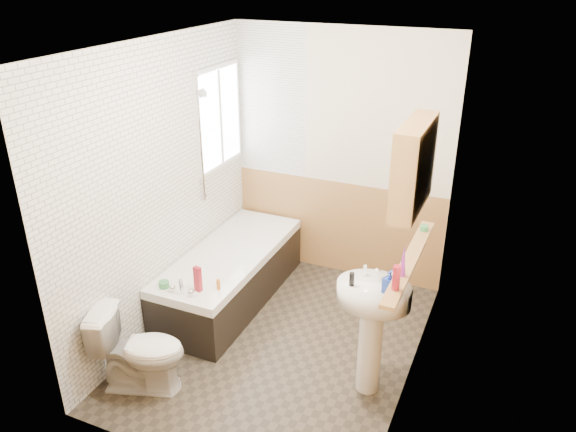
% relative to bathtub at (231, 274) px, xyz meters
% --- Properties ---
extents(floor, '(2.80, 2.80, 0.00)m').
position_rel_bathtub_xyz_m(floor, '(0.73, -0.44, -0.27)').
color(floor, '#302921').
rests_on(floor, ground).
extents(ceiling, '(2.80, 2.80, 0.00)m').
position_rel_bathtub_xyz_m(ceiling, '(0.73, -0.44, 2.23)').
color(ceiling, white).
rests_on(ceiling, ground).
extents(wall_back, '(2.20, 0.02, 2.50)m').
position_rel_bathtub_xyz_m(wall_back, '(0.73, 0.97, 0.98)').
color(wall_back, beige).
rests_on(wall_back, ground).
extents(wall_front, '(2.20, 0.02, 2.50)m').
position_rel_bathtub_xyz_m(wall_front, '(0.73, -1.85, 0.98)').
color(wall_front, beige).
rests_on(wall_front, ground).
extents(wall_left, '(0.02, 2.80, 2.50)m').
position_rel_bathtub_xyz_m(wall_left, '(-0.38, -0.44, 0.98)').
color(wall_left, beige).
rests_on(wall_left, ground).
extents(wall_right, '(0.02, 2.80, 2.50)m').
position_rel_bathtub_xyz_m(wall_right, '(1.84, -0.44, 0.98)').
color(wall_right, beige).
rests_on(wall_right, ground).
extents(wainscot_right, '(0.01, 2.80, 1.00)m').
position_rel_bathtub_xyz_m(wainscot_right, '(1.82, -0.44, 0.23)').
color(wainscot_right, '#B08048').
rests_on(wainscot_right, wall_right).
extents(wainscot_front, '(2.20, 0.01, 1.00)m').
position_rel_bathtub_xyz_m(wainscot_front, '(0.73, -1.83, 0.23)').
color(wainscot_front, '#B08048').
rests_on(wainscot_front, wall_front).
extents(wainscot_back, '(2.20, 0.01, 1.00)m').
position_rel_bathtub_xyz_m(wainscot_back, '(0.73, 0.95, 0.23)').
color(wainscot_back, '#B08048').
rests_on(wainscot_back, wall_back).
extents(tile_cladding_left, '(0.01, 2.80, 2.50)m').
position_rel_bathtub_xyz_m(tile_cladding_left, '(-0.36, -0.44, 0.98)').
color(tile_cladding_left, white).
rests_on(tile_cladding_left, wall_left).
extents(tile_return_back, '(0.75, 0.01, 1.50)m').
position_rel_bathtub_xyz_m(tile_return_back, '(0.01, 0.94, 1.48)').
color(tile_return_back, white).
rests_on(tile_return_back, wall_back).
extents(window, '(0.03, 0.79, 0.99)m').
position_rel_bathtub_xyz_m(window, '(-0.33, 0.51, 1.38)').
color(window, white).
rests_on(window, wall_left).
extents(bathtub, '(0.70, 1.81, 0.66)m').
position_rel_bathtub_xyz_m(bathtub, '(0.00, 0.00, 0.00)').
color(bathtub, black).
rests_on(bathtub, floor).
extents(shower_riser, '(0.11, 0.08, 1.22)m').
position_rel_bathtub_xyz_m(shower_riser, '(-0.31, 0.13, 1.39)').
color(shower_riser, silver).
rests_on(shower_riser, wall_left).
extents(toilet, '(0.78, 0.58, 0.68)m').
position_rel_bathtub_xyz_m(toilet, '(-0.03, -1.36, 0.06)').
color(toilet, white).
rests_on(toilet, floor).
extents(sink, '(0.54, 0.44, 1.05)m').
position_rel_bathtub_xyz_m(sink, '(1.57, -0.68, 0.39)').
color(sink, white).
rests_on(sink, floor).
extents(pine_shelf, '(0.10, 1.32, 0.03)m').
position_rel_bathtub_xyz_m(pine_shelf, '(1.77, -0.50, 0.81)').
color(pine_shelf, '#B08048').
rests_on(pine_shelf, wall_right).
extents(medicine_cabinet, '(0.17, 0.65, 0.59)m').
position_rel_bathtub_xyz_m(medicine_cabinet, '(1.74, -0.59, 1.54)').
color(medicine_cabinet, '#B08048').
rests_on(medicine_cabinet, wall_right).
extents(foam_can, '(0.05, 0.05, 0.17)m').
position_rel_bathtub_xyz_m(foam_can, '(1.77, -0.95, 0.91)').
color(foam_can, maroon).
rests_on(foam_can, pine_shelf).
extents(green_bottle, '(0.05, 0.05, 0.23)m').
position_rel_bathtub_xyz_m(green_bottle, '(1.77, -0.76, 0.94)').
color(green_bottle, purple).
rests_on(green_bottle, pine_shelf).
extents(black_jar, '(0.07, 0.07, 0.04)m').
position_rel_bathtub_xyz_m(black_jar, '(1.77, -0.02, 0.85)').
color(black_jar, '#388447').
rests_on(black_jar, pine_shelf).
extents(soap_bottle, '(0.14, 0.19, 0.08)m').
position_rel_bathtub_xyz_m(soap_bottle, '(1.69, -0.74, 0.70)').
color(soap_bottle, '#19339E').
rests_on(soap_bottle, sink).
extents(clear_bottle, '(0.04, 0.04, 0.10)m').
position_rel_bathtub_xyz_m(clear_bottle, '(1.42, -0.75, 0.71)').
color(clear_bottle, black).
rests_on(clear_bottle, sink).
extents(blue_gel, '(0.07, 0.05, 0.22)m').
position_rel_bathtub_xyz_m(blue_gel, '(0.10, -0.70, 0.36)').
color(blue_gel, maroon).
rests_on(blue_gel, bathtub).
extents(cream_jar, '(0.09, 0.09, 0.05)m').
position_rel_bathtub_xyz_m(cream_jar, '(-0.20, -0.77, 0.28)').
color(cream_jar, '#388447').
rests_on(cream_jar, bathtub).
extents(orange_bottle, '(0.03, 0.03, 0.10)m').
position_rel_bathtub_xyz_m(orange_bottle, '(0.24, -0.62, 0.30)').
color(orange_bottle, orange).
rests_on(orange_bottle, bathtub).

